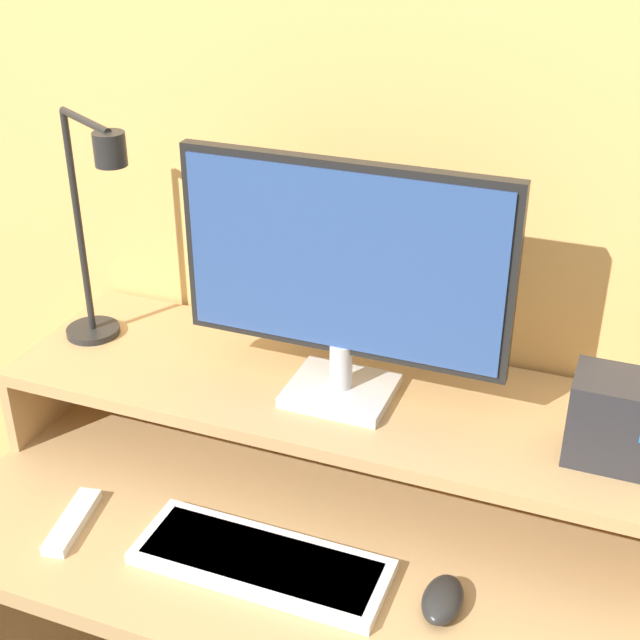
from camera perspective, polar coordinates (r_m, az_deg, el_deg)
name	(u,v)px	position (r m, az deg, el deg)	size (l,w,h in m)	color
wall_back	(391,135)	(1.46, 4.54, 11.75)	(6.00, 0.05, 2.50)	#E5AD60
desk	(314,618)	(1.58, -0.38, -18.54)	(1.11, 0.61, 0.73)	tan
monitor_shelf	(345,401)	(1.45, 1.59, -5.22)	(1.11, 0.33, 0.15)	tan
monitor	(341,274)	(1.32, 1.32, 2.97)	(0.51, 0.14, 0.39)	#BCBCC1
desk_lamp	(96,232)	(1.50, -14.16, 5.49)	(0.21, 0.15, 0.41)	black
router_dock	(618,420)	(1.32, 18.54, -6.08)	(0.13, 0.10, 0.13)	#28282D
keyboard	(261,561)	(1.34, -3.79, -15.16)	(0.37, 0.13, 0.02)	white
mouse	(443,600)	(1.29, 7.86, -17.30)	(0.06, 0.09, 0.03)	black
remote_control	(72,522)	(1.46, -15.56, -12.32)	(0.06, 0.15, 0.02)	white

